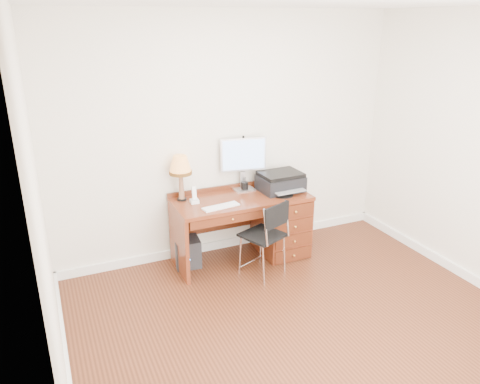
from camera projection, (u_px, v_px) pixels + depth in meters
name	position (u px, v px, depth m)	size (l,w,h in m)	color
ground	(305.00, 327.00, 4.18)	(4.00, 4.00, 0.00)	#3E1B0E
room_shell	(272.00, 287.00, 4.70)	(4.00, 4.00, 4.00)	silver
desk	(267.00, 221.00, 5.36)	(1.50, 0.67, 0.75)	maroon
monitor	(243.00, 157.00, 5.24)	(0.52, 0.20, 0.60)	silver
keyboard	(221.00, 207.00, 4.85)	(0.40, 0.11, 0.02)	white
mouse_pad	(283.00, 194.00, 5.17)	(0.22, 0.22, 0.04)	black
printer	(280.00, 181.00, 5.30)	(0.49, 0.39, 0.21)	black
leg_lamp	(180.00, 168.00, 4.92)	(0.24, 0.24, 0.50)	black
phone	(194.00, 198.00, 4.95)	(0.09, 0.09, 0.18)	white
pen_cup	(245.00, 186.00, 5.31)	(0.08, 0.08, 0.10)	black
chair	(265.00, 232.00, 4.86)	(0.51, 0.52, 0.84)	black
equipment_box	(187.00, 252.00, 5.18)	(0.27, 0.27, 0.32)	black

